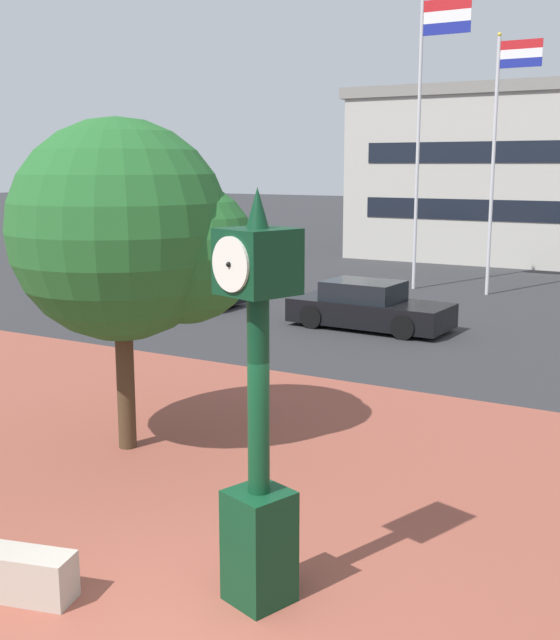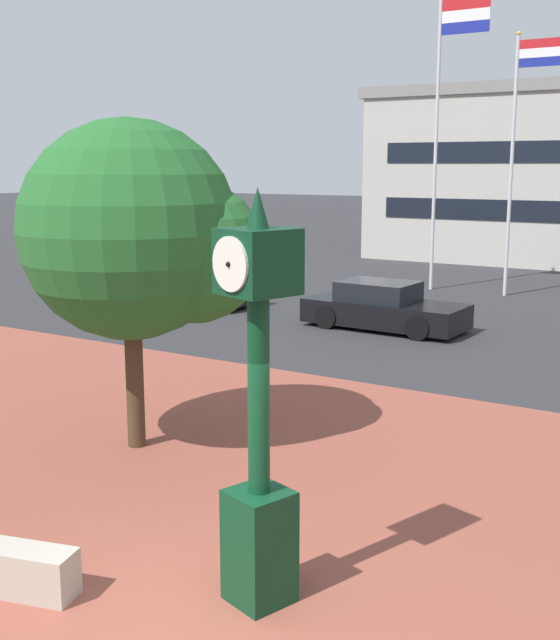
# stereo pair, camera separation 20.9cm
# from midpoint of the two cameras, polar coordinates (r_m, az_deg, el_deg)

# --- Properties ---
(plaza_brick_paving) EXTENTS (44.00, 13.07, 0.01)m
(plaza_brick_paving) POSITION_cam_midpoint_polar(r_m,az_deg,el_deg) (9.88, 0.73, -15.11)
(plaza_brick_paving) COLOR brown
(plaza_brick_paving) RESTS_ON ground
(street_clock) EXTENTS (0.78, 0.81, 4.16)m
(street_clock) POSITION_cam_midpoint_polar(r_m,az_deg,el_deg) (7.83, -2.31, -7.66)
(street_clock) COLOR #0C381E
(street_clock) RESTS_ON ground
(plaza_tree) EXTENTS (3.57, 3.32, 5.06)m
(plaza_tree) POSITION_cam_midpoint_polar(r_m,az_deg,el_deg) (12.16, -10.91, 5.96)
(plaza_tree) COLOR #42301E
(plaza_tree) RESTS_ON ground
(car_street_near) EXTENTS (4.39, 2.00, 1.28)m
(car_street_near) POSITION_cam_midpoint_polar(r_m,az_deg,el_deg) (21.66, 6.08, 0.90)
(car_street_near) COLOR black
(car_street_near) RESTS_ON ground
(car_street_mid) EXTENTS (4.32, 2.02, 1.28)m
(car_street_mid) POSITION_cam_midpoint_polar(r_m,az_deg,el_deg) (25.54, -7.92, 2.40)
(car_street_mid) COLOR black
(car_street_mid) RESTS_ON ground
(flagpole_primary) EXTENTS (1.76, 0.14, 10.05)m
(flagpole_primary) POSITION_cam_midpoint_polar(r_m,az_deg,el_deg) (28.61, 10.10, 14.20)
(flagpole_primary) COLOR silver
(flagpole_primary) RESTS_ON ground
(flagpole_secondary) EXTENTS (1.46, 0.14, 8.57)m
(flagpole_secondary) POSITION_cam_midpoint_polar(r_m,az_deg,el_deg) (27.79, 15.13, 11.88)
(flagpole_secondary) COLOR silver
(flagpole_secondary) RESTS_ON ground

